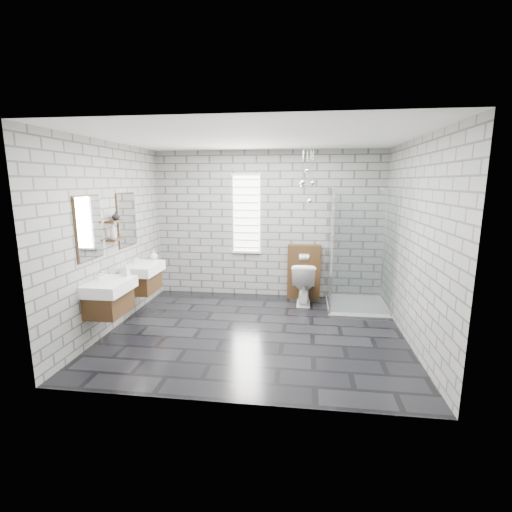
% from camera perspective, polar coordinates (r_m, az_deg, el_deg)
% --- Properties ---
extents(floor, '(4.20, 3.60, 0.02)m').
position_cam_1_polar(floor, '(5.50, -0.10, -11.58)').
color(floor, black).
rests_on(floor, ground).
extents(ceiling, '(4.20, 3.60, 0.02)m').
position_cam_1_polar(ceiling, '(5.10, -0.11, 17.82)').
color(ceiling, white).
rests_on(ceiling, wall_back).
extents(wall_back, '(4.20, 0.02, 2.70)m').
position_cam_1_polar(wall_back, '(6.91, 1.86, 4.83)').
color(wall_back, gray).
rests_on(wall_back, floor).
extents(wall_front, '(4.20, 0.02, 2.70)m').
position_cam_1_polar(wall_front, '(3.38, -4.12, -2.12)').
color(wall_front, gray).
rests_on(wall_front, floor).
extents(wall_left, '(0.02, 3.60, 2.70)m').
position_cam_1_polar(wall_left, '(5.79, -21.30, 2.79)').
color(wall_left, gray).
rests_on(wall_left, floor).
extents(wall_right, '(0.02, 3.60, 2.70)m').
position_cam_1_polar(wall_right, '(5.29, 23.21, 1.89)').
color(wall_right, gray).
rests_on(wall_right, floor).
extents(vanity_left, '(0.47, 0.70, 1.57)m').
position_cam_1_polar(vanity_left, '(5.30, -21.97, -4.56)').
color(vanity_left, '#472D15').
rests_on(vanity_left, wall_left).
extents(vanity_right, '(0.47, 0.70, 1.57)m').
position_cam_1_polar(vanity_right, '(6.20, -17.30, -2.01)').
color(vanity_right, '#472D15').
rests_on(vanity_right, wall_left).
extents(shelf_lower, '(0.14, 0.30, 0.03)m').
position_cam_1_polar(shelf_lower, '(5.72, -20.81, 2.41)').
color(shelf_lower, '#472D15').
rests_on(shelf_lower, wall_left).
extents(shelf_upper, '(0.14, 0.30, 0.03)m').
position_cam_1_polar(shelf_upper, '(5.68, -21.00, 5.00)').
color(shelf_upper, '#472D15').
rests_on(shelf_upper, wall_left).
extents(window, '(0.56, 0.05, 1.48)m').
position_cam_1_polar(window, '(6.92, -1.47, 6.50)').
color(window, white).
rests_on(window, wall_back).
extents(cistern_panel, '(0.60, 0.20, 1.00)m').
position_cam_1_polar(cistern_panel, '(6.92, 7.36, -2.40)').
color(cistern_panel, '#472D15').
rests_on(cistern_panel, floor).
extents(flush_plate, '(0.18, 0.01, 0.12)m').
position_cam_1_polar(flush_plate, '(6.75, 7.42, -0.14)').
color(flush_plate, silver).
rests_on(flush_plate, cistern_panel).
extents(shower_enclosure, '(1.00, 1.00, 2.03)m').
position_cam_1_polar(shower_enclosure, '(6.47, 14.62, -3.62)').
color(shower_enclosure, white).
rests_on(shower_enclosure, floor).
extents(pendant_cluster, '(0.26, 0.25, 0.93)m').
position_cam_1_polar(pendant_cluster, '(6.40, 7.84, 10.93)').
color(pendant_cluster, silver).
rests_on(pendant_cluster, ceiling).
extents(toilet, '(0.42, 0.73, 0.74)m').
position_cam_1_polar(toilet, '(6.66, 7.32, -4.10)').
color(toilet, white).
rests_on(toilet, floor).
extents(soap_bottle_a, '(0.10, 0.10, 0.20)m').
position_cam_1_polar(soap_bottle_a, '(5.44, -19.43, -1.89)').
color(soap_bottle_a, '#B2B2B2').
rests_on(soap_bottle_a, vanity_left).
extents(soap_bottle_b, '(0.15, 0.15, 0.16)m').
position_cam_1_polar(soap_bottle_b, '(6.45, -15.46, 0.15)').
color(soap_bottle_b, '#B2B2B2').
rests_on(soap_bottle_b, vanity_right).
extents(soap_bottle_c, '(0.10, 0.10, 0.23)m').
position_cam_1_polar(soap_bottle_c, '(5.63, -21.14, 3.60)').
color(soap_bottle_c, '#B2B2B2').
rests_on(soap_bottle_c, shelf_lower).
extents(vase, '(0.13, 0.13, 0.12)m').
position_cam_1_polar(vase, '(5.71, -20.77, 5.80)').
color(vase, '#B2B2B2').
rests_on(vase, shelf_upper).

